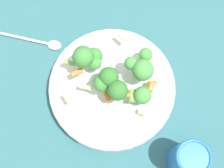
# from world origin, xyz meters

# --- Properties ---
(ground_plane) EXTENTS (3.00, 3.00, 0.00)m
(ground_plane) POSITION_xyz_m (0.00, 0.00, 0.00)
(ground_plane) COLOR #2D6066
(bowl) EXTENTS (0.29, 0.29, 0.05)m
(bowl) POSITION_xyz_m (0.00, 0.00, 0.02)
(bowl) COLOR silver
(bowl) RESTS_ON ground_plane
(pasta_salad) EXTENTS (0.18, 0.21, 0.10)m
(pasta_salad) POSITION_xyz_m (-0.02, -0.00, 0.10)
(pasta_salad) COLOR #8CB766
(pasta_salad) RESTS_ON bowl
(cup) EXTENTS (0.07, 0.07, 0.12)m
(cup) POSITION_xyz_m (0.14, 0.18, 0.06)
(cup) COLOR #2366B2
(cup) RESTS_ON ground_plane
(spoon) EXTENTS (0.04, 0.20, 0.01)m
(spoon) POSITION_xyz_m (-0.10, -0.20, 0.01)
(spoon) COLOR silver
(spoon) RESTS_ON ground_plane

